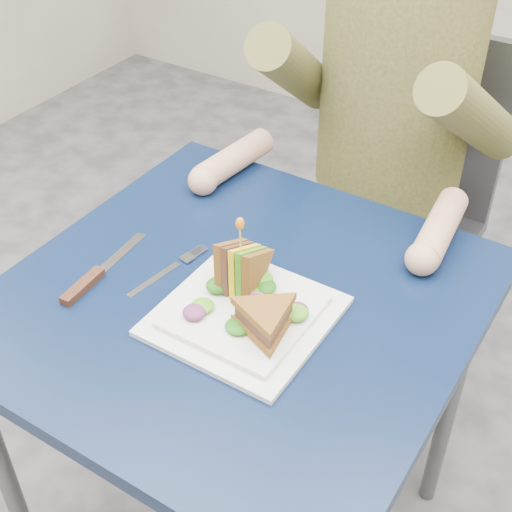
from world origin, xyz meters
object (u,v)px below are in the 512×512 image
Objects in this scene: diner at (397,66)px; sandwich_flat at (266,320)px; knife at (90,280)px; chair at (397,192)px; table at (239,329)px; sandwich_upright at (241,270)px; plate at (244,314)px; fork at (166,272)px.

diner reaches higher than sandwich_flat.
sandwich_flat reaches higher than knife.
diner is at bearing -90.00° from chair.
table is 0.72m from chair.
knife is at bearing -154.50° from sandwich_upright.
table is 0.65m from diner.
plate is at bearing 155.56° from sandwich_flat.
plate is at bearing -86.40° from diner.
chair is 0.39m from diner.
plate is at bearing -51.27° from sandwich_upright.
sandwich_upright is (0.00, -0.71, 0.24)m from chair.
plate reaches higher than table.
sandwich_upright is 0.68× the size of knife.
sandwich_flat is at bearing -81.84° from diner.
diner is 0.66m from fork.
sandwich_flat is (0.10, -0.66, -0.14)m from diner.
sandwich_upright is at bearing 142.46° from sandwich_flat.
fork is (-0.18, 0.02, -0.01)m from plate.
table is 4.90× the size of sandwich_flat.
plate is (0.04, -0.75, 0.20)m from chair.
plate is 0.18m from fork.
plate reaches higher than knife.
sandwich_flat reaches higher than table.
diner reaches higher than knife.
sandwich_flat is at bearing -35.03° from table.
diner is 4.98× the size of sandwich_upright.
diner is at bearing 90.40° from sandwich_upright.
sandwich_flat reaches higher than plate.
diner reaches higher than chair.
diner is 4.16× the size of fork.
plate is at bearing 13.85° from knife.
chair is 4.20× the size of knife.
table is 0.17m from sandwich_flat.
table is 0.11m from plate.
chair reaches higher than table.
table is at bearing 133.94° from plate.
knife is (-0.27, -0.07, -0.00)m from plate.
chair is 0.77m from fork.
sandwich_upright reaches higher than table.
knife reaches higher than fork.
diner is 3.36× the size of knife.
table is at bearing -142.02° from sandwich_upright.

